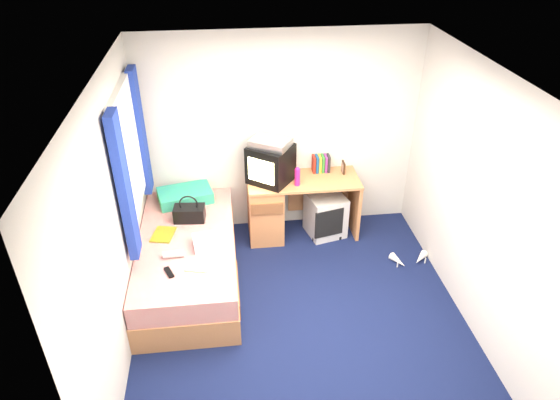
{
  "coord_description": "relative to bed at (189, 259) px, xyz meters",
  "views": [
    {
      "loc": [
        -0.63,
        -3.55,
        3.58
      ],
      "look_at": [
        -0.12,
        0.7,
        0.94
      ],
      "focal_mm": 32.0,
      "sensor_mm": 36.0,
      "label": 1
    }
  ],
  "objects": [
    {
      "name": "pillow",
      "position": [
        -0.04,
        0.77,
        0.34
      ],
      "size": [
        0.67,
        0.51,
        0.13
      ],
      "primitive_type": "cube",
      "rotation": [
        0.0,
        0.0,
        0.23
      ],
      "color": "#1C84B6",
      "rests_on": "bed"
    },
    {
      "name": "colour_swatch_fan",
      "position": [
        0.12,
        -0.53,
        0.28
      ],
      "size": [
        0.23,
        0.11,
        0.01
      ],
      "primitive_type": "cube",
      "rotation": [
        0.0,
        0.0,
        -0.25
      ],
      "color": "#F5A236",
      "rests_on": "bed"
    },
    {
      "name": "window_assembly",
      "position": [
        -0.45,
        0.2,
        1.15
      ],
      "size": [
        0.11,
        1.42,
        1.4
      ],
      "color": "silver",
      "rests_on": "room_shell"
    },
    {
      "name": "book_row",
      "position": [
        1.57,
        0.9,
        0.58
      ],
      "size": [
        0.2,
        0.13,
        0.2
      ],
      "color": "maroon",
      "rests_on": "desk"
    },
    {
      "name": "desk",
      "position": [
        1.06,
        0.74,
        0.14
      ],
      "size": [
        1.3,
        0.55,
        0.75
      ],
      "color": "tan",
      "rests_on": "ground"
    },
    {
      "name": "handbag",
      "position": [
        0.03,
        0.35,
        0.36
      ],
      "size": [
        0.34,
        0.21,
        0.31
      ],
      "rotation": [
        0.0,
        0.0,
        -0.09
      ],
      "color": "black",
      "rests_on": "bed"
    },
    {
      "name": "aerosol_can",
      "position": [
        1.23,
        0.79,
        0.57
      ],
      "size": [
        0.06,
        0.06,
        0.17
      ],
      "primitive_type": "cylinder",
      "rotation": [
        0.0,
        0.0,
        0.24
      ],
      "color": "silver",
      "rests_on": "desk"
    },
    {
      "name": "picture_frame",
      "position": [
        1.83,
        0.83,
        0.55
      ],
      "size": [
        0.02,
        0.12,
        0.14
      ],
      "primitive_type": "cube",
      "rotation": [
        0.0,
        0.0,
        -0.02
      ],
      "color": "#311E10",
      "rests_on": "desk"
    },
    {
      "name": "remote_control",
      "position": [
        -0.14,
        -0.54,
        0.28
      ],
      "size": [
        0.11,
        0.17,
        0.02
      ],
      "primitive_type": "cube",
      "rotation": [
        0.0,
        0.0,
        0.42
      ],
      "color": "black",
      "rests_on": "bed"
    },
    {
      "name": "room_shell",
      "position": [
        1.1,
        -0.7,
        1.18
      ],
      "size": [
        3.4,
        3.4,
        3.4
      ],
      "color": "white",
      "rests_on": "ground"
    },
    {
      "name": "storage_cube",
      "position": [
        1.61,
        0.69,
        -0.01
      ],
      "size": [
        0.5,
        0.5,
        0.52
      ],
      "primitive_type": "cube",
      "rotation": [
        0.0,
        0.0,
        0.24
      ],
      "color": "silver",
      "rests_on": "ground"
    },
    {
      "name": "water_bottle",
      "position": [
        -0.11,
        -0.29,
        0.31
      ],
      "size": [
        0.2,
        0.08,
        0.07
      ],
      "primitive_type": "cylinder",
      "rotation": [
        0.0,
        1.57,
        0.05
      ],
      "color": "silver",
      "rests_on": "bed"
    },
    {
      "name": "magazine",
      "position": [
        -0.24,
        0.09,
        0.28
      ],
      "size": [
        0.27,
        0.32,
        0.01
      ],
      "primitive_type": "cube",
      "rotation": [
        0.0,
        0.0,
        -0.22
      ],
      "color": "#F2F41B",
      "rests_on": "bed"
    },
    {
      "name": "vcr",
      "position": [
        0.96,
        0.74,
        0.96
      ],
      "size": [
        0.52,
        0.48,
        0.08
      ],
      "primitive_type": "cube",
      "rotation": [
        0.0,
        0.0,
        -0.55
      ],
      "color": "#ACACAE",
      "rests_on": "crt_tv"
    },
    {
      "name": "ground",
      "position": [
        1.1,
        -0.7,
        -0.27
      ],
      "size": [
        3.4,
        3.4,
        0.0
      ],
      "primitive_type": "plane",
      "color": "#0C1438",
      "rests_on": "ground"
    },
    {
      "name": "crt_tv",
      "position": [
        0.96,
        0.74,
        0.7
      ],
      "size": [
        0.6,
        0.59,
        0.44
      ],
      "rotation": [
        0.0,
        0.0,
        -0.64
      ],
      "color": "black",
      "rests_on": "desk"
    },
    {
      "name": "bed",
      "position": [
        0.0,
        0.0,
        0.0
      ],
      "size": [
        1.01,
        2.0,
        0.54
      ],
      "color": "tan",
      "rests_on": "ground"
    },
    {
      "name": "pink_water_bottle",
      "position": [
        1.24,
        0.6,
        0.58
      ],
      "size": [
        0.08,
        0.08,
        0.2
      ],
      "primitive_type": "cylinder",
      "rotation": [
        0.0,
        0.0,
        0.26
      ],
      "color": "#E8207B",
      "rests_on": "desk"
    },
    {
      "name": "towel",
      "position": [
        0.23,
        -0.15,
        0.32
      ],
      "size": [
        0.33,
        0.29,
        0.1
      ],
      "primitive_type": "cube",
      "rotation": [
        0.0,
        0.0,
        0.14
      ],
      "color": "white",
      "rests_on": "bed"
    },
    {
      "name": "white_heels",
      "position": [
        2.45,
        -0.0,
        -0.23
      ],
      "size": [
        0.46,
        0.25,
        0.09
      ],
      "color": "white",
      "rests_on": "ground"
    }
  ]
}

